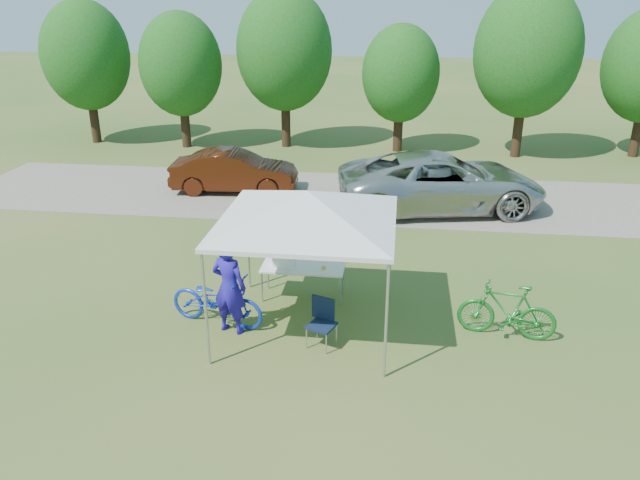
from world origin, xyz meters
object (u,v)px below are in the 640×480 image
Objects in this scene: minivan at (441,182)px; cyclist at (229,287)px; folding_chair at (322,318)px; cooler at (284,258)px; sedan at (234,171)px; bike_blue at (217,300)px; folding_table at (303,269)px; bike_green at (507,311)px.

cyclist is at bearing 139.00° from minivan.
cyclist is at bearing -166.21° from folding_chair.
cooler is 7.50m from sedan.
minivan is at bearing 59.90° from cooler.
sedan is at bearing 24.71° from bike_blue.
cooler is at bearing 141.05° from folding_chair.
folding_table is 4.10m from bike_green.
minivan is at bearing -103.87° from cyclist.
bike_green is at bearing 32.48° from folding_chair.
bike_blue is at bearing -78.24° from bike_green.
bike_green is 7.15m from minivan.
folding_table is 3.60× the size of cooler.
cyclist reaches higher than folding_chair.
bike_blue is at bearing -138.67° from folding_table.
bike_blue is (-1.08, -1.29, -0.37)m from cooler.
minivan is (-0.86, 7.09, 0.30)m from bike_green.
folding_chair is (0.62, -1.75, -0.14)m from folding_table.
folding_chair is 9.50m from sedan.
folding_table is at bearing 130.67° from folding_chair.
folding_chair is at bearing -70.32° from folding_table.
cooler is at bearing 138.22° from minivan.
bike_blue is at bearing -129.94° from cooler.
sedan is (-3.25, 6.93, 0.01)m from folding_table.
folding_chair is at bearing -171.75° from cyclist.
folding_chair is 1.86× the size of cooler.
bike_blue is at bearing -20.05° from cyclist.
minivan reaches higher than cooler.
folding_table is 0.89× the size of bike_blue.
folding_chair reaches higher than folding_table.
folding_table is 1.86m from folding_chair.
bike_blue is at bearing -172.49° from sedan.
bike_green is at bearing -13.80° from cooler.
folding_table is at bearing -159.61° from sedan.
folding_chair is 0.22× the size of sedan.
folding_table is 0.43× the size of sedan.
cyclist is at bearing -113.06° from bike_blue.
cyclist is (-1.76, 0.22, 0.41)m from folding_chair.
cooler is 4.49m from bike_green.
folding_table is 1.92m from cyclist.
bike_blue is (-1.47, -1.29, -0.16)m from folding_table.
folding_chair is at bearing 150.62° from minivan.
bike_blue is at bearing -171.38° from folding_chair.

